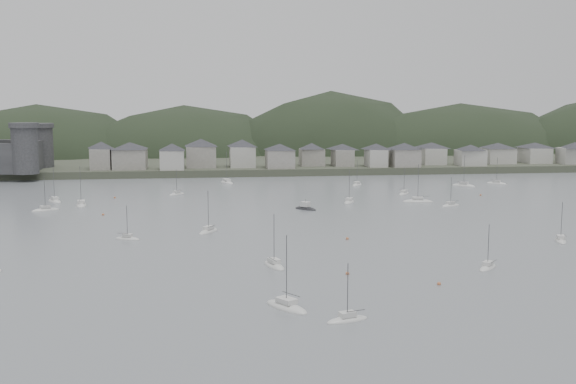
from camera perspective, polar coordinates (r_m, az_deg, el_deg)
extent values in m
plane|color=slate|center=(117.51, 4.80, -7.62)|extent=(900.00, 900.00, 0.00)
cube|color=#383D2D|center=(407.60, -4.03, 3.35)|extent=(900.00, 250.00, 3.00)
ellipsoid|color=black|center=(394.52, -20.10, 1.08)|extent=(138.98, 92.48, 81.13)
ellipsoid|color=black|center=(385.91, -8.61, 1.34)|extent=(132.08, 90.41, 79.74)
ellipsoid|color=black|center=(393.41, 3.57, 1.13)|extent=(133.88, 88.37, 101.41)
ellipsoid|color=black|center=(409.52, 14.11, 1.50)|extent=(165.81, 81.78, 82.55)
cylinder|color=#333335|center=(285.57, -21.19, 3.23)|extent=(10.00, 10.00, 18.00)
cylinder|color=#333335|center=(312.82, -19.98, 3.52)|extent=(10.00, 10.00, 17.00)
cube|color=#333335|center=(299.36, -20.53, 2.86)|extent=(3.50, 30.00, 12.00)
cube|color=gray|center=(296.51, -15.34, 2.69)|extent=(8.34, 12.91, 8.59)
pyramid|color=#28292D|center=(296.11, -15.38, 3.81)|extent=(15.78, 15.78, 3.01)
cube|color=gray|center=(294.51, -13.10, 2.71)|extent=(13.68, 13.35, 8.36)
pyramid|color=#28292D|center=(294.12, -13.14, 3.81)|extent=(20.07, 20.07, 2.93)
cube|color=#BBB8AF|center=(288.03, -9.69, 2.67)|extent=(9.78, 10.20, 8.08)
pyramid|color=#28292D|center=(287.63, -9.71, 3.75)|extent=(14.83, 14.83, 2.83)
cube|color=gray|center=(297.37, -7.29, 2.96)|extent=(12.59, 13.33, 9.09)
pyramid|color=#28292D|center=(296.96, -7.31, 4.14)|extent=(19.24, 19.24, 3.18)
cube|color=#BBB8AF|center=(296.42, -3.85, 2.97)|extent=(10.74, 12.17, 8.87)
pyramid|color=#28292D|center=(296.01, -3.86, 4.12)|extent=(17.01, 17.01, 3.10)
cube|color=gray|center=(291.36, -0.69, 2.79)|extent=(11.63, 12.09, 7.69)
pyramid|color=#28292D|center=(290.98, -0.69, 3.81)|extent=(17.61, 17.61, 2.69)
cube|color=gray|center=(302.08, 2.01, 2.93)|extent=(10.37, 9.35, 7.44)
pyramid|color=#28292D|center=(301.73, 2.01, 3.88)|extent=(14.65, 14.65, 2.60)
cube|color=gray|center=(302.23, 4.59, 2.89)|extent=(8.24, 12.20, 7.22)
pyramid|color=#28292D|center=(301.89, 4.60, 3.81)|extent=(15.17, 15.17, 2.53)
cube|color=#BBB8AF|center=(300.36, 7.39, 2.85)|extent=(8.06, 10.91, 7.46)
pyramid|color=#28292D|center=(300.00, 7.41, 3.81)|extent=(14.08, 14.08, 2.61)
cube|color=gray|center=(302.32, 9.72, 2.85)|extent=(11.73, 11.78, 7.66)
pyramid|color=#28292D|center=(301.96, 9.74, 3.83)|extent=(17.46, 17.46, 2.68)
cube|color=#BBB8AF|center=(316.62, 11.94, 2.97)|extent=(10.19, 13.02, 7.33)
pyramid|color=#28292D|center=(316.28, 11.96, 3.86)|extent=(17.23, 17.23, 2.57)
cube|color=#BBB8AF|center=(313.72, 15.04, 2.79)|extent=(11.70, 9.81, 6.88)
pyramid|color=#28292D|center=(313.40, 15.07, 3.64)|extent=(15.97, 15.97, 2.41)
cube|color=#BBB8AF|center=(328.53, 17.18, 2.93)|extent=(12.83, 12.48, 7.00)
pyramid|color=#28292D|center=(328.22, 17.21, 3.75)|extent=(18.79, 18.79, 2.45)
cube|color=#BBB8AF|center=(337.03, 19.98, 2.91)|extent=(11.07, 13.50, 6.97)
pyramid|color=#28292D|center=(336.73, 20.01, 3.71)|extent=(18.25, 18.25, 2.44)
cube|color=#BBB8AF|center=(337.67, 22.89, 2.82)|extent=(13.75, 9.12, 7.34)
pyramid|color=#28292D|center=(337.36, 22.93, 3.65)|extent=(16.97, 16.97, 2.57)
ellipsoid|color=silver|center=(206.42, -19.67, -1.47)|extent=(8.03, 5.67, 1.55)
cube|color=silver|center=(206.27, -19.68, -1.18)|extent=(3.18, 2.73, 0.70)
cylinder|color=#3F3F42|center=(205.75, -19.73, -0.10)|extent=(0.12, 0.12, 9.68)
cylinder|color=#3F3F42|center=(205.32, -19.38, -1.05)|extent=(3.16, 1.65, 0.10)
ellipsoid|color=silver|center=(255.98, 5.81, 0.58)|extent=(6.08, 7.51, 1.49)
cube|color=silver|center=(255.86, 5.81, 0.81)|extent=(2.80, 3.07, 0.70)
cylinder|color=#3F3F42|center=(255.45, 5.82, 1.65)|extent=(0.12, 0.12, 9.29)
cylinder|color=#3F3F42|center=(256.71, 5.59, 0.96)|extent=(1.92, 2.85, 0.10)
ellipsoid|color=silver|center=(260.19, 14.52, 0.49)|extent=(8.37, 8.41, 1.80)
cube|color=silver|center=(260.06, 14.53, 0.75)|extent=(3.62, 3.63, 0.70)
cylinder|color=#3F3F42|center=(259.58, 14.56, 1.75)|extent=(0.12, 0.12, 11.24)
cylinder|color=#3F3F42|center=(258.51, 14.39, 0.84)|extent=(2.92, 2.95, 0.10)
ellipsoid|color=silver|center=(213.14, -16.94, -1.09)|extent=(4.36, 9.73, 1.88)
cube|color=silver|center=(212.97, -16.96, -0.76)|extent=(2.53, 3.55, 0.70)
cylinder|color=#3F3F42|center=(212.36, -17.01, 0.51)|extent=(0.12, 0.12, 11.73)
cylinder|color=#3F3F42|center=(211.30, -17.10, -0.68)|extent=(0.73, 4.19, 0.10)
ellipsoid|color=silver|center=(163.22, 21.89, -3.85)|extent=(4.49, 7.23, 1.38)
cube|color=silver|center=(163.04, 21.90, -3.51)|extent=(2.27, 2.79, 0.70)
cylinder|color=#3F3F42|center=(162.45, 21.96, -2.31)|extent=(0.12, 0.12, 8.62)
cylinder|color=#3F3F42|center=(162.17, 22.25, -3.38)|extent=(1.19, 2.94, 0.10)
ellipsoid|color=silver|center=(132.47, 16.39, -6.15)|extent=(5.99, 6.14, 1.30)
cube|color=silver|center=(132.25, 16.41, -5.75)|extent=(2.60, 2.63, 0.70)
cylinder|color=#3F3F42|center=(131.56, 16.46, -4.37)|extent=(0.12, 0.12, 8.12)
cylinder|color=#3F3F42|center=(131.71, 16.89, -5.58)|extent=(2.09, 2.19, 0.10)
ellipsoid|color=silver|center=(231.51, -9.30, -0.21)|extent=(6.23, 6.15, 1.33)
cube|color=silver|center=(231.39, -9.31, 0.03)|extent=(2.68, 2.66, 0.70)
cylinder|color=#3F3F42|center=(230.99, -9.33, 0.85)|extent=(0.12, 0.12, 8.29)
cylinder|color=#3F3F42|center=(230.47, -9.11, 0.14)|extent=(2.21, 2.15, 0.10)
ellipsoid|color=silver|center=(157.93, -13.30, -3.87)|extent=(6.28, 4.14, 1.20)
cube|color=silver|center=(157.76, -13.31, -3.55)|extent=(2.45, 2.05, 0.70)
cylinder|color=#3F3F42|center=(157.22, -13.35, -2.48)|extent=(0.12, 0.12, 7.51)
cylinder|color=#3F3F42|center=(157.34, -13.69, -3.39)|extent=(2.52, 1.16, 0.10)
ellipsoid|color=silver|center=(163.32, -6.68, -3.35)|extent=(6.16, 8.01, 1.57)
cube|color=silver|center=(163.12, -6.69, -2.98)|extent=(2.88, 3.24, 0.70)
cylinder|color=#3F3F42|center=(162.45, -6.71, -1.60)|extent=(0.12, 0.12, 9.79)
cylinder|color=#3F3F42|center=(161.84, -6.43, -2.86)|extent=(1.89, 3.08, 0.10)
ellipsoid|color=silver|center=(233.07, 9.69, -0.17)|extent=(6.16, 6.95, 1.41)
cube|color=silver|center=(232.94, 9.70, 0.08)|extent=(2.76, 2.91, 0.70)
cylinder|color=#3F3F42|center=(232.52, 9.72, 0.95)|extent=(0.12, 0.12, 8.84)
cylinder|color=#3F3F42|center=(233.59, 9.45, 0.24)|extent=(2.05, 2.56, 0.10)
ellipsoid|color=silver|center=(211.06, 5.15, -0.88)|extent=(5.72, 8.22, 1.58)
cube|color=silver|center=(210.90, 5.15, -0.58)|extent=(2.77, 3.25, 0.70)
cylinder|color=#3F3F42|center=(210.38, 5.17, 0.49)|extent=(0.12, 0.12, 9.88)
cylinder|color=#3F3F42|center=(211.93, 4.92, -0.39)|extent=(1.64, 3.25, 0.10)
ellipsoid|color=silver|center=(208.78, 13.48, -1.15)|extent=(7.14, 4.80, 1.37)
cube|color=silver|center=(208.64, 13.48, -0.88)|extent=(2.80, 2.36, 0.70)
cylinder|color=#3F3F42|center=(208.18, 13.51, 0.06)|extent=(0.12, 0.12, 8.56)
cylinder|color=#3F3F42|center=(208.50, 13.83, -0.74)|extent=(2.85, 1.35, 0.10)
ellipsoid|color=silver|center=(262.81, -5.15, 0.76)|extent=(6.32, 9.96, 1.90)
cube|color=silver|center=(262.67, -5.16, 1.04)|extent=(3.17, 3.86, 0.70)
cylinder|color=#3F3F42|center=(262.17, -5.17, 2.09)|extent=(0.12, 0.12, 11.89)
cylinder|color=#3F3F42|center=(264.21, -5.03, 1.19)|extent=(1.66, 4.02, 0.10)
ellipsoid|color=silver|center=(214.94, 10.82, -0.83)|extent=(9.73, 4.65, 1.87)
cube|color=silver|center=(214.77, 10.83, -0.50)|extent=(3.59, 2.62, 0.70)
cylinder|color=#3F3F42|center=(214.17, 10.86, 0.76)|extent=(0.12, 0.12, 11.68)
cylinder|color=#3F3F42|center=(215.51, 11.23, -0.34)|extent=(4.15, 0.87, 0.10)
ellipsoid|color=silver|center=(270.68, 17.08, 0.66)|extent=(7.46, 7.31, 1.58)
cube|color=silver|center=(270.56, 17.09, 0.89)|extent=(3.20, 3.18, 0.70)
cylinder|color=#3F3F42|center=(270.15, 17.13, 1.73)|extent=(0.12, 0.12, 9.89)
cylinder|color=#3F3F42|center=(269.18, 16.99, 0.98)|extent=(2.63, 2.54, 0.10)
ellipsoid|color=silver|center=(128.73, -1.17, -6.24)|extent=(4.60, 8.23, 1.57)
cube|color=silver|center=(128.47, -1.17, -5.77)|extent=(2.42, 3.12, 0.70)
cylinder|color=#3F3F42|center=(127.63, -1.18, -4.03)|extent=(0.12, 0.12, 9.80)
cylinder|color=#3F3F42|center=(127.00, -1.29, -5.67)|extent=(1.08, 3.41, 0.10)
ellipsoid|color=silver|center=(103.30, -0.12, -9.70)|extent=(7.20, 8.86, 1.76)
cube|color=silver|center=(102.96, -0.12, -9.07)|extent=(3.31, 3.63, 0.70)
cylinder|color=#3F3F42|center=(101.78, -0.12, -6.67)|extent=(0.12, 0.12, 10.97)
cylinder|color=#3F3F42|center=(104.16, 0.27, -8.56)|extent=(2.27, 3.34, 0.10)
ellipsoid|color=silver|center=(224.21, -18.98, -0.77)|extent=(6.67, 8.86, 1.72)
cube|color=silver|center=(224.05, -18.99, -0.47)|extent=(3.14, 3.56, 0.70)
cylinder|color=#3F3F42|center=(223.52, -19.04, 0.64)|extent=(0.12, 0.12, 10.78)
cylinder|color=#3F3F42|center=(222.83, -19.26, -0.38)|extent=(2.01, 3.42, 0.10)
ellipsoid|color=silver|center=(97.94, 5.00, -10.70)|extent=(6.84, 3.91, 1.30)
cube|color=silver|center=(97.65, 5.00, -10.17)|extent=(2.60, 2.04, 0.70)
cylinder|color=#3F3F42|center=(96.71, 5.03, -8.32)|extent=(0.12, 0.12, 8.15)
cylinder|color=#3F3F42|center=(97.41, 5.71, -9.88)|extent=(2.83, 0.96, 0.10)
ellipsoid|color=black|center=(196.83, 1.48, -1.45)|extent=(6.96, 7.45, 1.65)
cube|color=silver|center=(196.60, 1.48, -1.03)|extent=(3.07, 3.08, 1.40)
cylinder|color=#3F3F42|center=(196.47, 1.49, -0.77)|extent=(0.10, 0.10, 1.20)
sphere|color=#B9673D|center=(123.37, 5.01, -6.82)|extent=(0.70, 0.70, 0.70)
sphere|color=#B9673D|center=(154.36, 4.99, -3.92)|extent=(0.70, 0.70, 0.70)
sphere|color=#B9673D|center=(235.20, 15.85, -0.25)|extent=(0.70, 0.70, 0.70)
sphere|color=#B9673D|center=(193.53, -15.25, -1.84)|extent=(0.70, 0.70, 0.70)
sphere|color=#B9673D|center=(227.14, -14.32, -0.46)|extent=(0.70, 0.70, 0.70)
sphere|color=#B9673D|center=(118.84, 12.55, -7.53)|extent=(0.70, 0.70, 0.70)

